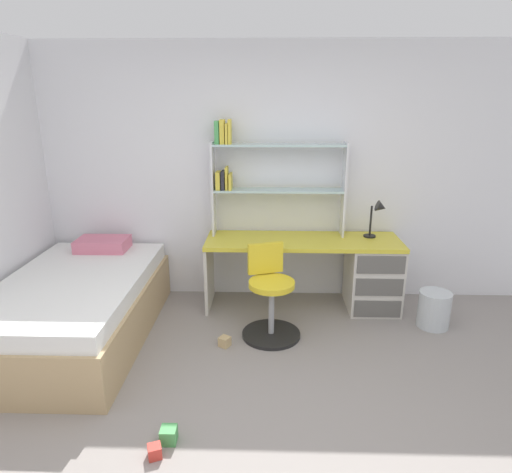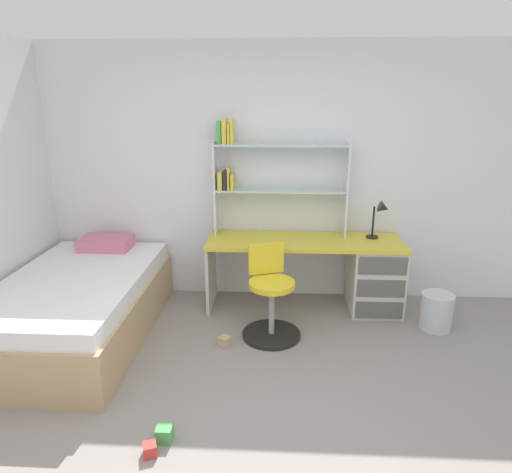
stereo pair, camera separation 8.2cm
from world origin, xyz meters
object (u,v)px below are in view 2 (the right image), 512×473
bed_platform (78,306)px  waste_bin (436,311)px  toy_block_natural_0 (224,341)px  toy_block_green_1 (164,434)px  swivel_chair (271,301)px  desk_lamp (381,214)px  desk (355,270)px  toy_block_red_2 (150,450)px  bookshelf_hutch (265,171)px

bed_platform → waste_bin: bearing=5.3°
bed_platform → toy_block_natural_0: (1.30, -0.11, -0.24)m
bed_platform → toy_block_green_1: bearing=-49.1°
swivel_chair → bed_platform: 1.69m
toy_block_natural_0 → desk_lamp: bearing=31.2°
desk → waste_bin: size_ratio=5.60×
toy_block_red_2 → bed_platform: bearing=126.6°
bed_platform → toy_block_natural_0: size_ratio=23.53×
desk → toy_block_natural_0: size_ratio=22.50×
desk → toy_block_green_1: size_ratio=19.37×
toy_block_natural_0 → desk: bearing=33.5°
desk → swivel_chair: (-0.82, -0.58, -0.07)m
desk → toy_block_natural_0: desk is taller
desk_lamp → swivel_chair: (-1.05, -0.65, -0.64)m
desk_lamp → waste_bin: 1.03m
bookshelf_hutch → swivel_chair: bearing=-83.7°
swivel_chair → toy_block_natural_0: swivel_chair is taller
toy_block_green_1 → bed_platform: bearing=130.9°
bed_platform → toy_block_natural_0: bed_platform is taller
desk_lamp → bed_platform: 2.92m
waste_bin → bed_platform: bearing=-174.7°
bookshelf_hutch → bed_platform: size_ratio=0.66×
toy_block_green_1 → toy_block_red_2: 0.14m
swivel_chair → toy_block_green_1: size_ratio=8.31×
bed_platform → toy_block_natural_0: 1.33m
desk_lamp → toy_block_red_2: bearing=-129.3°
waste_bin → toy_block_natural_0: bearing=-167.8°
desk → bookshelf_hutch: size_ratio=1.45×
desk_lamp → toy_block_red_2: size_ratio=4.92×
desk_lamp → swivel_chair: desk_lamp is taller
swivel_chair → toy_block_natural_0: (-0.39, -0.22, -0.28)m
desk → bed_platform: size_ratio=0.96×
desk → toy_block_green_1: 2.43m
desk → toy_block_red_2: desk is taller
bed_platform → waste_bin: bed_platform is taller
desk_lamp → toy_block_green_1: (-1.67, -1.99, -0.92)m
bookshelf_hutch → waste_bin: (1.60, -0.57, -1.19)m
toy_block_natural_0 → toy_block_green_1: (-0.24, -1.12, 0.01)m
swivel_chair → waste_bin: swivel_chair is taller
toy_block_red_2 → waste_bin: bearing=37.0°
bookshelf_hutch → toy_block_red_2: bearing=-105.1°
desk_lamp → swivel_chair: bearing=-148.0°
toy_block_green_1 → waste_bin: bearing=35.6°
desk_lamp → toy_block_red_2: 2.88m
bed_platform → toy_block_natural_0: bearing=-4.9°
desk_lamp → desk: bearing=-162.6°
waste_bin → toy_block_red_2: (-2.19, -1.65, -0.13)m
waste_bin → toy_block_green_1: waste_bin is taller
swivel_chair → toy_block_natural_0: bearing=-151.0°
toy_block_green_1 → toy_block_red_2: (-0.06, -0.12, -0.01)m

